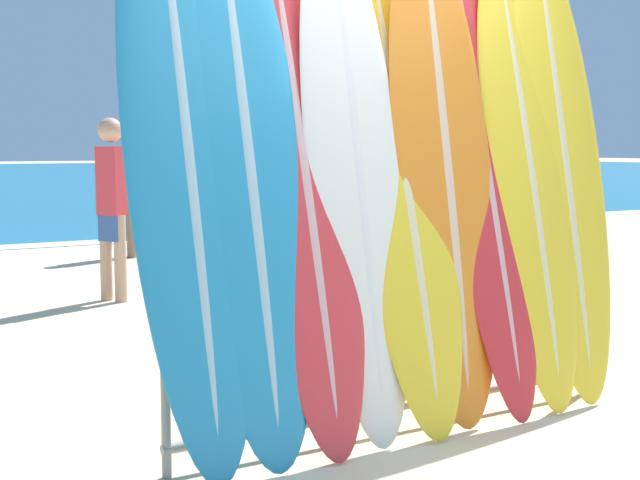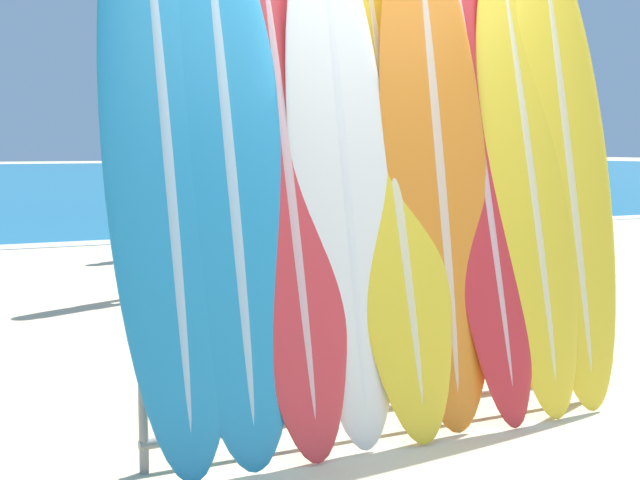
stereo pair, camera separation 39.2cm
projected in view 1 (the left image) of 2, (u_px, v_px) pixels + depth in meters
ground_plane at (452, 445)px, 4.06m from camera, size 160.00×160.00×0.00m
surfboard_rack at (407, 337)px, 4.25m from camera, size 2.48×0.04×0.83m
surfboard_slot_0 at (186, 157)px, 3.67m from camera, size 0.53×0.71×2.63m
surfboard_slot_1 at (247, 169)px, 3.80m from camera, size 0.57×0.68×2.52m
surfboard_slot_2 at (303, 183)px, 3.95m from camera, size 0.51×0.72×2.39m
surfboard_slot_3 at (356, 174)px, 4.07m from camera, size 0.52×0.57×2.46m
surfboard_slot_4 at (402, 184)px, 4.23m from camera, size 0.56×0.71×2.36m
surfboard_slot_5 at (444, 169)px, 4.33m from camera, size 0.59×0.51×2.50m
surfboard_slot_6 at (482, 161)px, 4.51m from camera, size 0.48×0.75×2.57m
surfboard_slot_7 at (527, 179)px, 4.62m from camera, size 0.53×0.64×2.38m
surfboard_slot_8 at (562, 163)px, 4.77m from camera, size 0.58×0.58×2.54m
person_near_water at (112, 202)px, 7.76m from camera, size 0.24×0.28×1.61m
person_far_right at (130, 187)px, 10.88m from camera, size 0.22×0.27×1.59m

